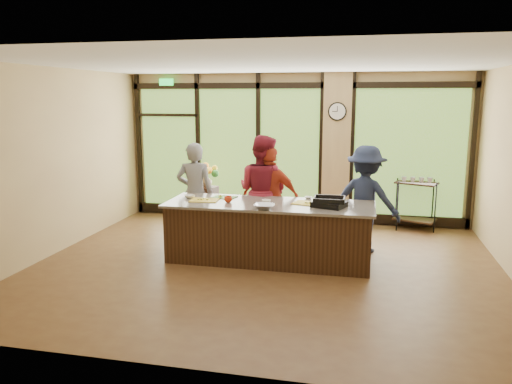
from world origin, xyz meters
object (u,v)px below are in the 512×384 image
at_px(island_base, 269,233).
at_px(bar_cart, 416,198).
at_px(roasting_pan, 329,204).
at_px(cook_right, 365,200).
at_px(cook_left, 195,193).
at_px(flower_stand, 206,206).

xyz_separation_m(island_base, bar_cart, (2.40, 2.45, 0.17)).
distance_m(roasting_pan, bar_cart, 2.95).
bearing_deg(cook_right, roasting_pan, 75.18).
bearing_deg(island_base, bar_cart, 45.59).
relative_size(cook_right, roasting_pan, 3.86).
bearing_deg(bar_cart, cook_left, -133.76).
bearing_deg(flower_stand, roasting_pan, -26.73).
height_order(cook_left, cook_right, cook_left).
xyz_separation_m(cook_left, flower_stand, (-0.20, 1.23, -0.50)).
distance_m(island_base, cook_left, 1.67).
distance_m(roasting_pan, flower_stand, 3.31).
distance_m(cook_right, roasting_pan, 1.01).
relative_size(island_base, bar_cart, 3.02).
bearing_deg(bar_cart, island_base, -112.70).
xyz_separation_m(cook_right, bar_cart, (0.95, 1.67, -0.27)).
relative_size(cook_left, bar_cart, 1.73).
bearing_deg(bar_cart, cook_right, -97.93).
bearing_deg(cook_right, cook_left, 18.59).
bearing_deg(cook_left, bar_cart, -163.45).
relative_size(island_base, cook_left, 1.75).
relative_size(cook_right, flower_stand, 2.28).
height_order(island_base, cook_left, cook_left).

